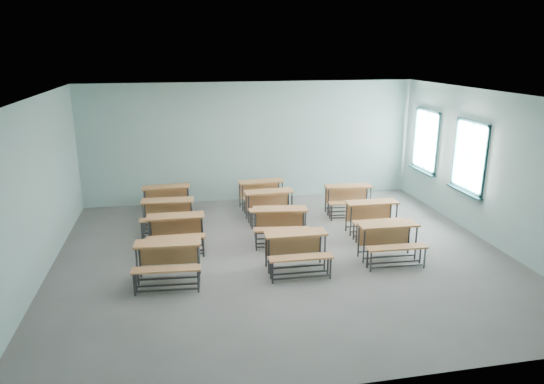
{
  "coord_description": "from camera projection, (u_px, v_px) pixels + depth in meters",
  "views": [
    {
      "loc": [
        -1.98,
        -8.82,
        4.04
      ],
      "look_at": [
        0.0,
        1.2,
        1.0
      ],
      "focal_mm": 32.0,
      "sensor_mm": 36.0,
      "label": 1
    }
  ],
  "objects": [
    {
      "name": "room",
      "position": [
        288.0,
        179.0,
        9.4
      ],
      "size": [
        9.04,
        8.04,
        3.24
      ],
      "color": "slate",
      "rests_on": "ground"
    },
    {
      "name": "desk_unit_r0c0",
      "position": [
        168.0,
        257.0,
        8.58
      ],
      "size": [
        1.23,
        0.88,
        0.73
      ],
      "rotation": [
        0.0,
        0.0,
        -0.08
      ],
      "color": "#B0723F",
      "rests_on": "ground"
    },
    {
      "name": "desk_unit_r0c1",
      "position": [
        297.0,
        246.0,
        9.04
      ],
      "size": [
        1.19,
        0.81,
        0.73
      ],
      "rotation": [
        0.0,
        0.0,
        -0.02
      ],
      "color": "#B0723F",
      "rests_on": "ground"
    },
    {
      "name": "desk_unit_r0c2",
      "position": [
        390.0,
        237.0,
        9.48
      ],
      "size": [
        1.19,
        0.82,
        0.73
      ],
      "rotation": [
        0.0,
        0.0,
        -0.03
      ],
      "color": "#B0723F",
      "rests_on": "ground"
    },
    {
      "name": "desk_unit_r1c0",
      "position": [
        176.0,
        228.0,
        9.96
      ],
      "size": [
        1.18,
        0.81,
        0.73
      ],
      "rotation": [
        0.0,
        0.0,
        -0.02
      ],
      "color": "#B0723F",
      "rests_on": "ground"
    },
    {
      "name": "desk_unit_r1c1",
      "position": [
        280.0,
        220.0,
        10.4
      ],
      "size": [
        1.26,
        0.93,
        0.73
      ],
      "rotation": [
        0.0,
        0.0,
        -0.13
      ],
      "color": "#B0723F",
      "rests_on": "ground"
    },
    {
      "name": "desk_unit_r1c2",
      "position": [
        373.0,
        213.0,
        10.85
      ],
      "size": [
        1.19,
        0.81,
        0.73
      ],
      "rotation": [
        0.0,
        0.0,
        -0.02
      ],
      "color": "#B0723F",
      "rests_on": "ground"
    },
    {
      "name": "desk_unit_r2c0",
      "position": [
        168.0,
        211.0,
        10.99
      ],
      "size": [
        1.22,
        0.86,
        0.73
      ],
      "rotation": [
        0.0,
        0.0,
        -0.06
      ],
      "color": "#B0723F",
      "rests_on": "ground"
    },
    {
      "name": "desk_unit_r2c1",
      "position": [
        270.0,
        201.0,
        11.67
      ],
      "size": [
        1.2,
        0.83,
        0.73
      ],
      "rotation": [
        0.0,
        0.0,
        0.04
      ],
      "color": "#B0723F",
      "rests_on": "ground"
    },
    {
      "name": "desk_unit_r2c2",
      "position": [
        349.0,
        196.0,
        12.13
      ],
      "size": [
        1.24,
        0.89,
        0.73
      ],
      "rotation": [
        0.0,
        0.0,
        -0.09
      ],
      "color": "#B0723F",
      "rests_on": "ground"
    },
    {
      "name": "desk_unit_r3c0",
      "position": [
        167.0,
        196.0,
        12.08
      ],
      "size": [
        1.19,
        0.82,
        0.73
      ],
      "rotation": [
        0.0,
        0.0,
        0.03
      ],
      "color": "#B0723F",
      "rests_on": "ground"
    },
    {
      "name": "desk_unit_r3c1",
      "position": [
        262.0,
        191.0,
        12.56
      ],
      "size": [
        1.24,
        0.89,
        0.73
      ],
      "rotation": [
        0.0,
        0.0,
        0.1
      ],
      "color": "#B0723F",
      "rests_on": "ground"
    }
  ]
}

